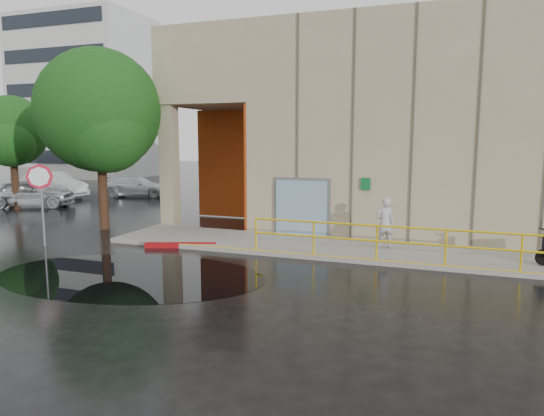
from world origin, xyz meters
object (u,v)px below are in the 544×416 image
Objects in this scene: car_c at (136,186)px; red_curb at (181,245)px; car_a at (30,193)px; tree_far at (11,134)px; person at (385,223)px; car_b at (53,185)px; stop_sign at (41,187)px; tree_near at (101,115)px.

red_curb is at bearing -154.66° from car_c.
car_a is 1.01× the size of car_c.
car_a is 6.48m from car_c.
person is at bearing -9.85° from tree_far.
car_a reaches higher than red_curb.
car_b is at bearing 102.61° from car_c.
stop_sign is 14.43m from car_c.
tree_far reaches higher than car_a.
tree_near is at bearing -26.58° from person.
car_b is (-10.05, 10.88, -1.24)m from stop_sign.
tree_near reaches higher than tree_far.
red_curb is at bearing -21.51° from tree_far.
person reaches higher than car_a.
tree_far is (-8.13, 6.34, 1.87)m from stop_sign.
car_b is (-21.16, 7.88, -0.18)m from person.
car_a is at bearing 115.94° from stop_sign.
car_c is (4.45, 2.34, -0.14)m from car_b.
person is at bearing -1.13° from tree_near.
car_b is at bearing 142.73° from tree_near.
car_a is 0.77× the size of tree_far.
car_b is 0.67× the size of tree_near.
tree_near reaches higher than car_b.
tree_near is (10.07, -7.66, 3.77)m from car_b.
tree_far is (1.93, -4.55, 3.11)m from car_b.
car_a is at bearing 153.64° from tree_near.
car_c is at bearing 69.91° from tree_far.
car_a is 3.27m from tree_far.
car_b reaches higher than car_a.
car_a reaches higher than car_c.
tree_far reaches higher than car_c.
stop_sign is 5.13m from red_curb.
car_c is at bearing -47.72° from car_a.
stop_sign reaches higher than car_a.
stop_sign is at bearing -126.58° from car_b.
car_a is 9.85m from tree_near.
tree_far is at bearing 158.49° from red_curb.
car_b is 1.08× the size of car_c.
stop_sign is 0.48× the size of tree_far.
car_a is 0.63× the size of tree_near.
red_curb is 0.53× the size of car_a.
car_b reaches higher than car_c.
car_a is (-12.68, 5.91, 0.68)m from red_curb.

